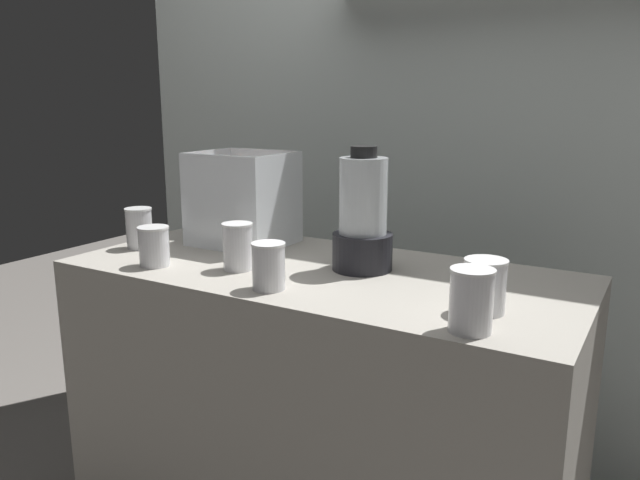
{
  "coord_description": "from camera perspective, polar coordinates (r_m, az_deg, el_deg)",
  "views": [
    {
      "loc": [
        0.82,
        -1.4,
        1.35
      ],
      "look_at": [
        0.0,
        0.0,
        0.98
      ],
      "focal_mm": 34.43,
      "sensor_mm": 36.0,
      "label": 1
    }
  ],
  "objects": [
    {
      "name": "juice_cup_beet_rightmost",
      "position": [
        1.25,
        13.86,
        -5.73
      ],
      "size": [
        0.09,
        0.09,
        0.13
      ],
      "color": "white",
      "rests_on": "counter"
    },
    {
      "name": "blender_pitcher",
      "position": [
        1.64,
        4.0,
        1.89
      ],
      "size": [
        0.16,
        0.16,
        0.33
      ],
      "color": "black",
      "rests_on": "counter"
    },
    {
      "name": "counter",
      "position": [
        1.85,
        0.0,
        -16.19
      ],
      "size": [
        1.4,
        0.64,
        0.9
      ],
      "primitive_type": "cube",
      "color": "#9E998E",
      "rests_on": "ground_plane"
    },
    {
      "name": "juice_cup_orange_far_right",
      "position": [
        1.37,
        15.05,
        -4.45
      ],
      "size": [
        0.09,
        0.09,
        0.12
      ],
      "color": "white",
      "rests_on": "counter"
    },
    {
      "name": "juice_cup_carrot_far_left",
      "position": [
        1.98,
        -16.45,
        0.88
      ],
      "size": [
        0.08,
        0.08,
        0.13
      ],
      "color": "white",
      "rests_on": "counter"
    },
    {
      "name": "juice_cup_mango_right",
      "position": [
        1.49,
        -4.8,
        -2.68
      ],
      "size": [
        0.08,
        0.08,
        0.12
      ],
      "color": "white",
      "rests_on": "counter"
    },
    {
      "name": "juice_cup_pomegranate_middle",
      "position": [
        1.67,
        -7.65,
        -0.88
      ],
      "size": [
        0.08,
        0.08,
        0.13
      ],
      "color": "white",
      "rests_on": "counter"
    },
    {
      "name": "carrot_display_bin",
      "position": [
        1.97,
        -7.06,
        2.28
      ],
      "size": [
        0.29,
        0.25,
        0.29
      ],
      "color": "white",
      "rests_on": "counter"
    },
    {
      "name": "back_wall_unit",
      "position": [
        2.31,
        9.96,
        10.69
      ],
      "size": [
        2.6,
        0.24,
        2.5
      ],
      "color": "silver",
      "rests_on": "ground_plane"
    },
    {
      "name": "juice_cup_carrot_left",
      "position": [
        1.76,
        -15.16,
        -0.73
      ],
      "size": [
        0.09,
        0.09,
        0.11
      ],
      "color": "white",
      "rests_on": "counter"
    }
  ]
}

